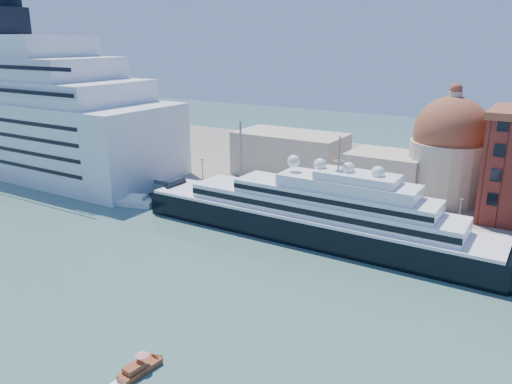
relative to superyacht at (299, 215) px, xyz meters
The scene contains 9 objects.
ground 23.42m from the superyacht, 91.96° to the right, with size 400.00×400.00×0.00m, color #335950.
quay 11.46m from the superyacht, 94.08° to the left, with size 180.00×10.00×2.50m, color gray.
land 52.12m from the superyacht, 90.87° to the left, with size 260.00×72.00×2.00m, color slate.
quay_fence 6.67m from the superyacht, 96.89° to the left, with size 180.00×0.10×1.20m, color slate.
superyacht is the anchor object (origin of this frame).
service_barge 44.34m from the superyacht, behind, with size 13.36×7.57×2.86m.
water_taxi 50.17m from the superyacht, 85.55° to the right, with size 2.42×5.82×2.69m.
church 35.77m from the superyacht, 80.83° to the left, with size 66.00×18.00×25.50m.
lamp_posts 17.23m from the superyacht, 145.43° to the left, with size 120.80×2.40×18.00m.
Camera 1 is at (43.73, -63.12, 38.75)m, focal length 35.00 mm.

